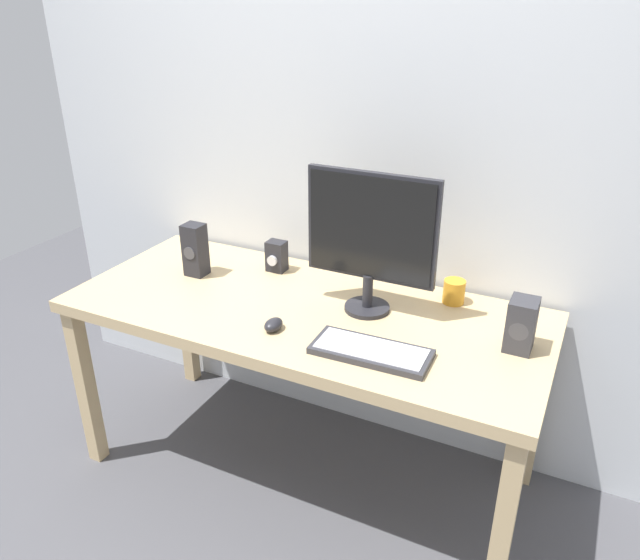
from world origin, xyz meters
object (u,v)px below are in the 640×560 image
(monitor, at_px, (371,235))
(mouse, at_px, (273,325))
(coffee_mug, at_px, (454,292))
(speaker_right, at_px, (521,325))
(desk, at_px, (304,324))
(keyboard_primary, at_px, (371,351))
(audio_controller, at_px, (276,256))
(speaker_left, at_px, (195,250))

(monitor, bearing_deg, mouse, -129.13)
(monitor, distance_m, coffee_mug, 0.40)
(monitor, relative_size, mouse, 6.24)
(speaker_right, bearing_deg, desk, -176.36)
(keyboard_primary, bearing_deg, speaker_right, 30.41)
(desk, bearing_deg, keyboard_primary, -29.72)
(desk, distance_m, audio_controller, 0.36)
(mouse, height_order, speaker_left, speaker_left)
(desk, height_order, speaker_right, speaker_right)
(audio_controller, height_order, coffee_mug, audio_controller)
(keyboard_primary, height_order, coffee_mug, coffee_mug)
(speaker_right, bearing_deg, coffee_mug, 140.29)
(speaker_right, relative_size, audio_controller, 1.37)
(speaker_right, relative_size, coffee_mug, 1.96)
(keyboard_primary, height_order, mouse, mouse)
(audio_controller, bearing_deg, desk, -43.38)
(mouse, bearing_deg, desk, 86.30)
(monitor, bearing_deg, speaker_left, -177.85)
(keyboard_primary, height_order, speaker_left, speaker_left)
(monitor, relative_size, coffee_mug, 5.69)
(speaker_left, bearing_deg, audio_controller, 32.62)
(desk, bearing_deg, mouse, -94.61)
(monitor, bearing_deg, speaker_right, -4.31)
(speaker_right, bearing_deg, mouse, -162.40)
(desk, distance_m, speaker_left, 0.55)
(speaker_right, bearing_deg, keyboard_primary, -149.59)
(monitor, height_order, audio_controller, monitor)
(mouse, distance_m, speaker_left, 0.57)
(audio_controller, distance_m, coffee_mug, 0.72)
(speaker_left, height_order, audio_controller, speaker_left)
(monitor, relative_size, speaker_left, 2.36)
(monitor, height_order, mouse, monitor)
(monitor, xyz_separation_m, coffee_mug, (0.26, 0.18, -0.24))
(mouse, distance_m, audio_controller, 0.49)
(speaker_left, relative_size, coffee_mug, 2.41)
(desk, relative_size, speaker_right, 10.05)
(desk, relative_size, audio_controller, 13.77)
(coffee_mug, bearing_deg, monitor, -145.05)
(monitor, height_order, speaker_left, monitor)
(keyboard_primary, bearing_deg, desk, 150.28)
(keyboard_primary, distance_m, audio_controller, 0.72)
(monitor, distance_m, audio_controller, 0.53)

